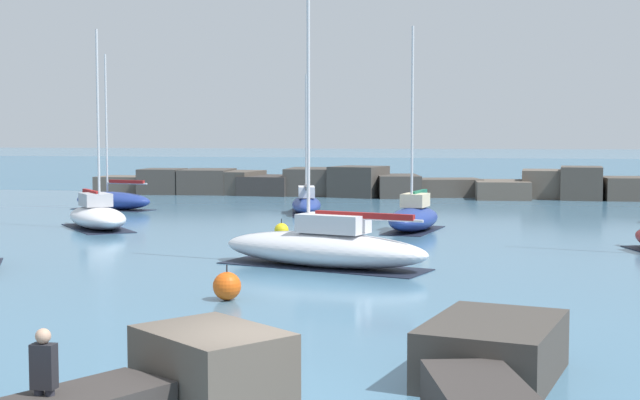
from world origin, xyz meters
The scene contains 11 objects.
open_sea_beyond centered at (0.00, 113.24, 0.00)m, with size 400.00×116.00×0.01m.
breakwater_jetty centered at (-0.14, 53.37, 0.89)m, with size 56.42×7.06×2.37m.
foreground_rocks centered at (-0.27, 0.13, 0.56)m, with size 12.69×8.92×1.37m.
sailboat_moored_0 centered at (-15.65, 26.97, 0.65)m, with size 5.64×6.16×9.75m.
sailboat_moored_1 centered at (-2.16, 16.44, 0.71)m, with size 8.24×4.59×10.76m.
sailboat_moored_4 centered at (-19.62, 37.67, 0.61)m, with size 5.81×3.23×9.63m.
sailboat_moored_5 centered at (-7.29, 37.60, 0.59)m, with size 3.19×6.99×8.25m.
sailboat_moored_7 centered at (-0.13, 28.90, 0.69)m, with size 2.88×5.53×9.77m.
mooring_buoy_orange_near centered at (-5.77, 24.98, 0.32)m, with size 0.65×0.65×0.85m.
mooring_buoy_far_side centered at (-3.63, 9.65, 0.40)m, with size 0.80×0.80×1.00m.
person_on_rocks centered at (-2.84, -2.11, 0.99)m, with size 0.36×0.23×1.76m.
Camera 1 is at (3.67, -14.04, 4.60)m, focal length 50.00 mm.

